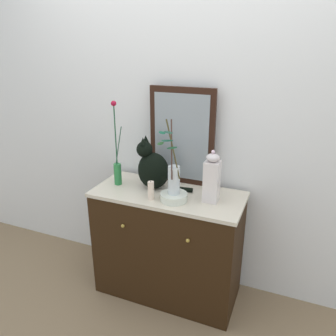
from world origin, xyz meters
TOP-DOWN VIEW (x-y plane):
  - ground_plane at (0.00, 0.00)m, footprint 6.00×6.00m
  - wall_back at (0.00, 0.30)m, footprint 4.40×0.08m
  - sideboard at (0.00, -0.00)m, footprint 1.03×0.47m
  - mirror_leaning at (0.02, 0.21)m, footprint 0.47×0.03m
  - cat_sitting at (-0.13, 0.03)m, footprint 0.39×0.18m
  - vase_slim_green at (-0.39, -0.00)m, footprint 0.08×0.05m
  - bowl_porcelain at (0.08, -0.09)m, footprint 0.18×0.18m
  - vase_glass_clear at (0.08, -0.10)m, footprint 0.16×0.16m
  - jar_lidded_porcelain at (0.30, -0.01)m, footprint 0.09×0.09m
  - candle_pillar at (-0.07, -0.13)m, footprint 0.04×0.04m

SIDE VIEW (x-z plane):
  - ground_plane at x=0.00m, z-range 0.00..0.00m
  - sideboard at x=0.00m, z-range 0.00..0.82m
  - bowl_porcelain at x=0.08m, z-range 0.82..0.87m
  - candle_pillar at x=-0.07m, z-range 0.81..0.95m
  - vase_slim_green at x=-0.39m, z-range 0.66..1.26m
  - cat_sitting at x=-0.13m, z-range 0.78..1.15m
  - jar_lidded_porcelain at x=0.30m, z-range 0.80..1.15m
  - vase_glass_clear at x=0.08m, z-range 0.74..1.23m
  - mirror_leaning at x=0.02m, z-range 0.82..1.50m
  - wall_back at x=0.00m, z-range 0.00..2.60m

